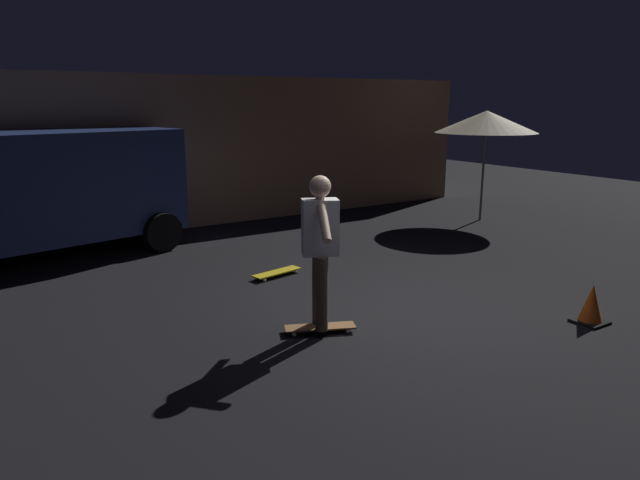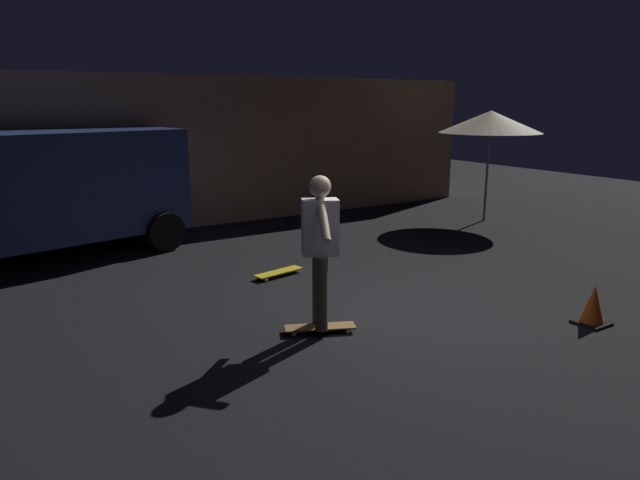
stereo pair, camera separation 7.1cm
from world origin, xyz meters
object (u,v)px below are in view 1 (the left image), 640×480
at_px(patio_umbrella, 486,122).
at_px(traffic_cone, 592,305).
at_px(parked_van, 26,188).
at_px(skateboard_ridden, 320,327).
at_px(skateboard_spare, 277,273).
at_px(skater, 320,241).

xyz_separation_m(patio_umbrella, traffic_cone, (-3.46, -4.78, -1.86)).
height_order(parked_van, skateboard_ridden, parked_van).
bearing_deg(skateboard_spare, patio_umbrella, 12.41).
height_order(parked_van, patio_umbrella, patio_umbrella).
bearing_deg(traffic_cone, skater, 152.39).
xyz_separation_m(parked_van, skateboard_ridden, (2.26, -5.06, -1.11)).
xyz_separation_m(skateboard_ridden, traffic_cone, (2.77, -1.45, 0.16)).
relative_size(parked_van, skater, 2.92).
bearing_deg(parked_van, skater, -65.94).
bearing_deg(skateboard_spare, skater, -105.93).
relative_size(skateboard_ridden, traffic_cone, 1.73).
relative_size(patio_umbrella, skater, 1.38).
bearing_deg(traffic_cone, patio_umbrella, 54.09).
bearing_deg(skateboard_ridden, parked_van, 114.06).
height_order(parked_van, skateboard_spare, parked_van).
bearing_deg(patio_umbrella, skater, -151.87).
xyz_separation_m(skater, traffic_cone, (2.77, -1.45, -0.83)).
bearing_deg(patio_umbrella, traffic_cone, -125.91).
xyz_separation_m(skateboard_spare, skater, (-0.60, -2.09, 0.98)).
bearing_deg(traffic_cone, skateboard_ridden, 152.39).
bearing_deg(skater, parked_van, 114.06).
distance_m(skateboard_spare, skater, 2.39).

